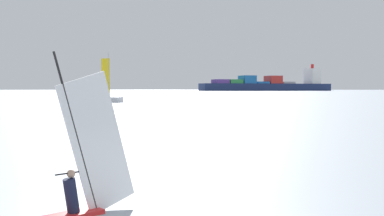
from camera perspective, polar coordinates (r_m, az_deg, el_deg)
windsurfer at (r=12.74m, az=-13.46°, el=-7.88°), size 2.76×2.76×4.39m
cargo_ship at (r=624.93m, az=9.33°, el=2.85°), size 180.83×81.55×36.18m
distant_headland at (r=1498.20m, az=12.55°, el=2.83°), size 1142.03×445.15×30.33m
small_sailboat at (r=112.65m, az=-10.20°, el=1.23°), size 7.26×5.31×11.85m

